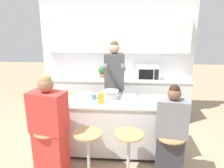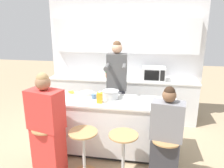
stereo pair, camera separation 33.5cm
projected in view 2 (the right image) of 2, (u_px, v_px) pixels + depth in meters
The scene contains 18 objects.
ground_plane at pixel (111, 150), 3.73m from camera, with size 16.00×16.00×0.00m, color tan.
wall_back at pixel (124, 48), 4.92m from camera, with size 3.47×0.22×2.70m.
back_counter at pixel (122, 98), 4.94m from camera, with size 3.22×0.62×0.92m.
kitchen_island at pixel (111, 126), 3.61m from camera, with size 2.07×0.67×0.91m.
bar_stool_leftmost at pixel (48, 146), 3.16m from camera, with size 0.40×0.40×0.68m.
bar_stool_center_left at pixel (84, 150), 3.05m from camera, with size 0.40×0.40×0.68m.
bar_stool_center_right at pixel (123, 153), 2.97m from camera, with size 0.40×0.40×0.68m.
bar_stool_rightmost at pixel (165, 158), 2.87m from camera, with size 0.40×0.40×0.68m.
person_cooking at pixel (117, 90), 3.99m from camera, with size 0.39×0.60×1.80m.
person_wrapped_blanket at pixel (47, 127), 3.06m from camera, with size 0.53×0.40×1.48m.
person_seated_near at pixel (166, 142), 2.82m from camera, with size 0.43×0.32×1.38m.
cooking_pot at pixel (111, 95), 3.53m from camera, with size 0.35×0.26×0.14m.
fruit_bowl at pixel (87, 93), 3.72m from camera, with size 0.23×0.23×0.06m.
coffee_cup_near at pixel (94, 96), 3.55m from camera, with size 0.11×0.08×0.08m.
banana_bunch at pixel (71, 92), 3.81m from camera, with size 0.15×0.11×0.05m.
juice_carton at pixel (100, 98), 3.35m from camera, with size 0.08×0.08×0.18m.
microwave at pixel (154, 74), 4.63m from camera, with size 0.48×0.35×0.28m.
potted_plant at pixel (108, 71), 4.83m from camera, with size 0.18×0.18×0.26m.
Camera 2 is at (0.57, -3.22, 2.13)m, focal length 35.00 mm.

